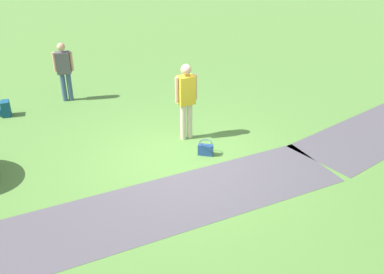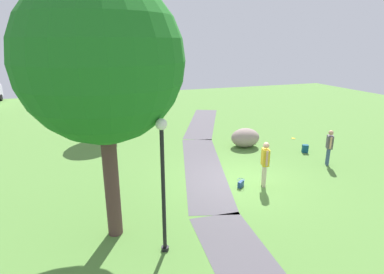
# 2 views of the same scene
# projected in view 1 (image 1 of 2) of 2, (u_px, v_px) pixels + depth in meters

# --- Properties ---
(ground_plane) EXTENTS (48.00, 48.00, 0.00)m
(ground_plane) POSITION_uv_depth(u_px,v_px,m) (184.00, 160.00, 9.06)
(ground_plane) COLOR #538138
(footpath_segment_mid) EXTENTS (8.15, 3.79, 0.01)m
(footpath_segment_mid) POSITION_uv_depth(u_px,v_px,m) (134.00, 213.00, 7.44)
(footpath_segment_mid) COLOR #504B52
(footpath_segment_mid) RESTS_ON ground
(woman_with_handbag) EXTENTS (0.50, 0.33, 1.76)m
(woman_with_handbag) POSITION_uv_depth(u_px,v_px,m) (186.00, 96.00, 9.45)
(woman_with_handbag) COLOR beige
(woman_with_handbag) RESTS_ON ground
(man_near_boulder) EXTENTS (0.45, 0.40, 1.60)m
(man_near_boulder) POSITION_uv_depth(u_px,v_px,m) (64.00, 68.00, 11.48)
(man_near_boulder) COLOR #395173
(man_near_boulder) RESTS_ON ground
(handbag_on_grass) EXTENTS (0.38, 0.38, 0.31)m
(handbag_on_grass) POSITION_uv_depth(u_px,v_px,m) (206.00, 149.00, 9.17)
(handbag_on_grass) COLOR navy
(handbag_on_grass) RESTS_ON ground
(spare_backpack_on_lawn) EXTENTS (0.33, 0.34, 0.40)m
(spare_backpack_on_lawn) POSITION_uv_depth(u_px,v_px,m) (5.00, 109.00, 10.91)
(spare_backpack_on_lawn) COLOR navy
(spare_backpack_on_lawn) RESTS_ON ground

